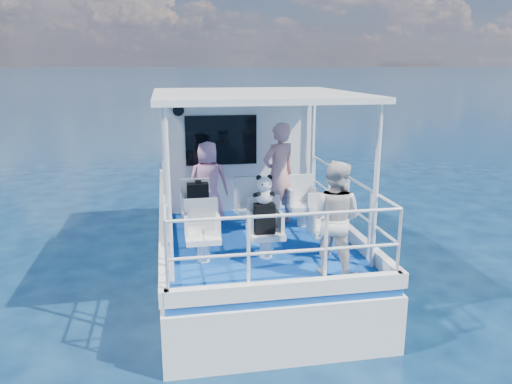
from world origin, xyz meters
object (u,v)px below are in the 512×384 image
(passenger_stbd_aft, at_px, (334,219))
(backpack_center, at_px, (264,218))
(panda, at_px, (264,189))
(passenger_port_fwd, at_px, (208,182))

(passenger_stbd_aft, height_order, backpack_center, passenger_stbd_aft)
(backpack_center, bearing_deg, panda, 100.60)
(backpack_center, bearing_deg, passenger_stbd_aft, -41.68)
(passenger_stbd_aft, bearing_deg, backpack_center, -3.85)
(backpack_center, height_order, panda, panda)
(passenger_stbd_aft, distance_m, backpack_center, 1.05)
(passenger_stbd_aft, bearing_deg, passenger_port_fwd, -23.35)
(passenger_port_fwd, distance_m, passenger_stbd_aft, 2.89)
(passenger_port_fwd, xyz_separation_m, panda, (0.62, -1.83, 0.30))
(backpack_center, distance_m, panda, 0.42)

